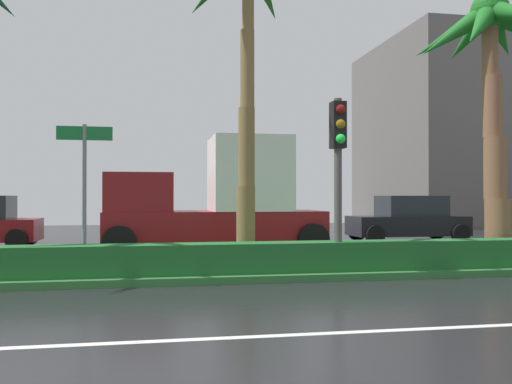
{
  "coord_description": "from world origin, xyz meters",
  "views": [
    {
      "loc": [
        1.58,
        -4.69,
        1.69
      ],
      "look_at": [
        4.73,
        12.15,
        1.83
      ],
      "focal_mm": 39.7,
      "sensor_mm": 36.0,
      "label": 1
    }
  ],
  "objects_px": {
    "palm_tree_centre_right": "(491,53)",
    "street_name_sign": "(85,177)",
    "box_truck_lead": "(217,201)",
    "car_in_traffic_third": "(409,220)",
    "traffic_signal_median_right": "(338,152)"
  },
  "relations": [
    {
      "from": "box_truck_lead",
      "to": "car_in_traffic_third",
      "type": "xyz_separation_m",
      "value": [
        7.56,
        2.99,
        -0.72
      ]
    },
    {
      "from": "palm_tree_centre_right",
      "to": "box_truck_lead",
      "type": "relative_size",
      "value": 1.01
    },
    {
      "from": "palm_tree_centre_right",
      "to": "car_in_traffic_third",
      "type": "height_order",
      "value": "palm_tree_centre_right"
    },
    {
      "from": "traffic_signal_median_right",
      "to": "car_in_traffic_third",
      "type": "distance_m",
      "value": 10.52
    },
    {
      "from": "palm_tree_centre_right",
      "to": "street_name_sign",
      "type": "height_order",
      "value": "palm_tree_centre_right"
    },
    {
      "from": "traffic_signal_median_right",
      "to": "box_truck_lead",
      "type": "bearing_deg",
      "value": 108.07
    },
    {
      "from": "palm_tree_centre_right",
      "to": "box_truck_lead",
      "type": "xyz_separation_m",
      "value": [
        -6.1,
        4.47,
        -3.6
      ]
    },
    {
      "from": "palm_tree_centre_right",
      "to": "box_truck_lead",
      "type": "bearing_deg",
      "value": 143.77
    },
    {
      "from": "traffic_signal_median_right",
      "to": "street_name_sign",
      "type": "relative_size",
      "value": 1.19
    },
    {
      "from": "box_truck_lead",
      "to": "car_in_traffic_third",
      "type": "relative_size",
      "value": 1.49
    },
    {
      "from": "street_name_sign",
      "to": "traffic_signal_median_right",
      "type": "bearing_deg",
      "value": -8.55
    },
    {
      "from": "palm_tree_centre_right",
      "to": "traffic_signal_median_right",
      "type": "xyz_separation_m",
      "value": [
        -4.26,
        -1.18,
        -2.54
      ]
    },
    {
      "from": "street_name_sign",
      "to": "box_truck_lead",
      "type": "relative_size",
      "value": 0.47
    },
    {
      "from": "street_name_sign",
      "to": "car_in_traffic_third",
      "type": "height_order",
      "value": "street_name_sign"
    },
    {
      "from": "palm_tree_centre_right",
      "to": "street_name_sign",
      "type": "relative_size",
      "value": 2.15
    }
  ]
}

